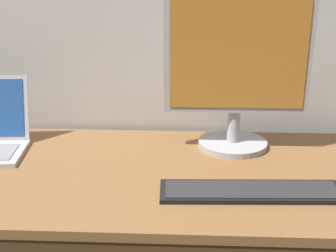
% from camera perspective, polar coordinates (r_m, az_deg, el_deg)
% --- Properties ---
extents(desk, '(1.80, 0.69, 0.78)m').
position_cam_1_polar(desk, '(1.46, -5.63, -13.09)').
color(desk, olive).
rests_on(desk, ground).
extents(external_monitor, '(0.46, 0.23, 0.50)m').
position_cam_1_polar(external_monitor, '(1.47, 8.56, 6.76)').
color(external_monitor, '#B7B7BC').
rests_on(external_monitor, desk).
extents(wired_keyboard, '(0.49, 0.14, 0.01)m').
position_cam_1_polar(wired_keyboard, '(1.25, 10.37, -8.02)').
color(wired_keyboard, black).
rests_on(wired_keyboard, desk).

